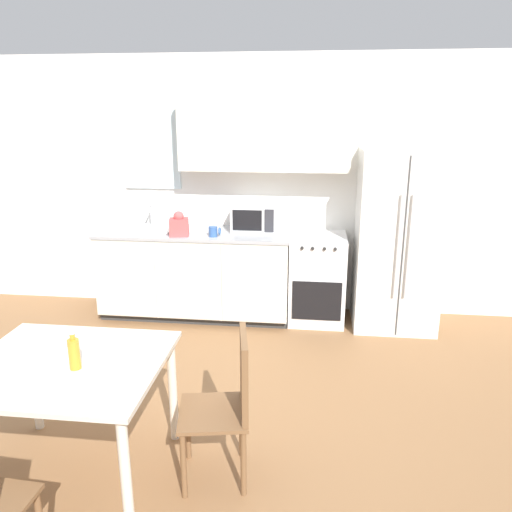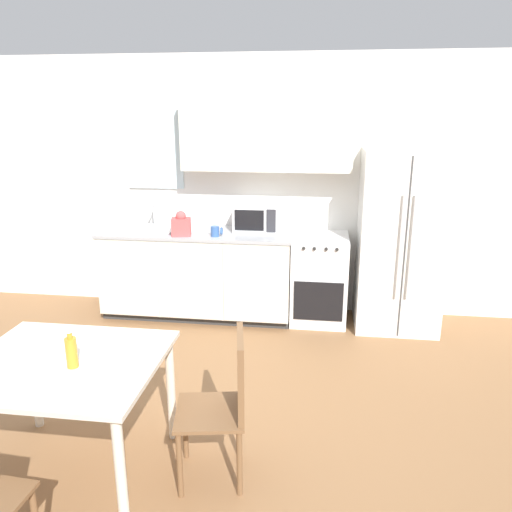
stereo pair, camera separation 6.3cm
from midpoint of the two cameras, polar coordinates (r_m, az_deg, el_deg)
ground_plane at (r=3.91m, az=-5.12°, el=-17.04°), size 12.00×12.00×0.00m
wall_back at (r=5.35m, az=-0.77°, el=9.02°), size 12.00×0.38×2.70m
kitchen_counter at (r=5.36m, az=-7.20°, el=-1.99°), size 2.00×0.68×0.93m
oven_range at (r=5.24m, az=6.66°, el=-2.55°), size 0.57×0.62×0.91m
refrigerator at (r=5.15m, az=15.51°, el=1.70°), size 0.80×0.71×1.79m
kitchen_sink at (r=5.38m, az=-12.70°, el=3.10°), size 0.56×0.45×0.24m
microwave at (r=5.20m, az=-0.49°, el=4.51°), size 0.46×0.37×0.29m
coffee_mug at (r=4.98m, az=-5.20°, el=2.81°), size 0.12×0.09×0.10m
grocery_bag_0 at (r=5.05m, az=-9.15°, el=3.48°), size 0.22×0.19×0.25m
dining_table at (r=3.15m, az=-21.32°, el=-12.90°), size 1.10×0.97×0.77m
dining_chair_side at (r=3.03m, az=-3.65°, el=-15.83°), size 0.46×0.46×0.93m
drink_bottle at (r=2.98m, az=-20.65°, el=-10.33°), size 0.06×0.06×0.23m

